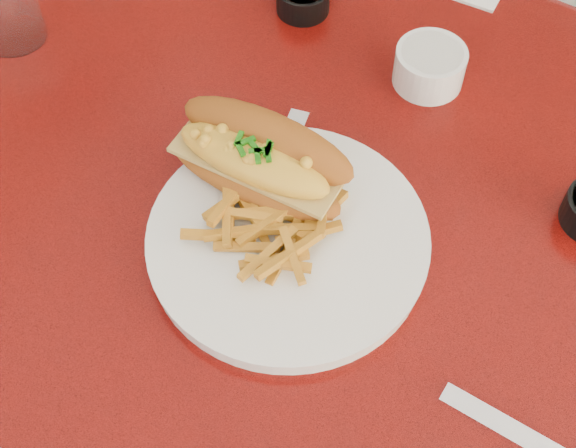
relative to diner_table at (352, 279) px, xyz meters
The scene contains 8 objects.
ground 0.61m from the diner_table, ahead, with size 8.00×8.00×0.00m, color beige.
diner_table is the anchor object (origin of this frame).
booth_bench_far 0.87m from the diner_table, 90.00° to the left, with size 1.20×0.51×0.90m.
dinner_plate 0.20m from the diner_table, 111.27° to the right, with size 0.29×0.29×0.02m.
mac_hoagie 0.24m from the diner_table, 153.55° to the right, with size 0.19×0.10×0.08m.
fries_pile 0.22m from the diner_table, 120.44° to the right, with size 0.11×0.10×0.03m, color orange, non-canonical shape.
fork 0.20m from the diner_table, 164.45° to the right, with size 0.06×0.16×0.00m.
gravy_ramekin 0.26m from the diner_table, 95.80° to the left, with size 0.09×0.09×0.04m.
Camera 1 is at (0.18, -0.44, 1.43)m, focal length 50.00 mm.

